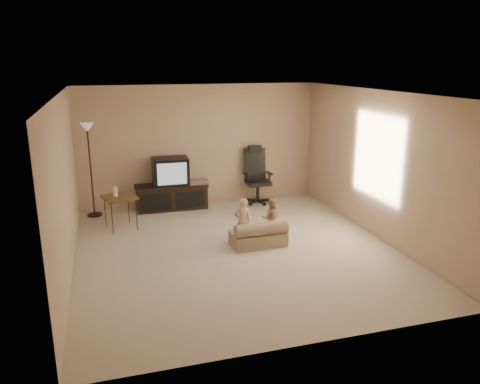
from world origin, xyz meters
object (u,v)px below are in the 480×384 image
object	(u,v)px
floor_lamp	(89,149)
toddler_right	(271,218)
side_table	(119,198)
office_chair	(257,183)
toddler_left	(243,221)
child_sofa	(259,236)
tv_stand	(172,188)

from	to	relation	value
floor_lamp	toddler_right	bearing A→B (deg)	-36.04
toddler_right	side_table	bearing A→B (deg)	-6.22
office_chair	side_table	bearing A→B (deg)	-162.28
office_chair	toddler_left	world-z (taller)	office_chair
side_table	toddler_right	size ratio (longest dim) A/B	1.14
floor_lamp	child_sofa	xyz separation A→B (m)	(2.62, -2.40, -1.16)
floor_lamp	toddler_left	size ratio (longest dim) A/B	2.30
tv_stand	child_sofa	world-z (taller)	tv_stand
child_sofa	tv_stand	bearing A→B (deg)	112.47
toddler_right	floor_lamp	bearing A→B (deg)	-15.79
child_sofa	toddler_left	xyz separation A→B (m)	(-0.23, 0.17, 0.22)
floor_lamp	child_sofa	world-z (taller)	floor_lamp
floor_lamp	child_sofa	bearing A→B (deg)	-42.45
toddler_right	office_chair	bearing A→B (deg)	-81.57
floor_lamp	toddler_left	world-z (taller)	floor_lamp
side_table	floor_lamp	xyz separation A→B (m)	(-0.47, 0.91, 0.74)
office_chair	toddler_right	xyz separation A→B (m)	(-0.44, -2.11, -0.07)
side_table	child_sofa	bearing A→B (deg)	-34.72
child_sofa	floor_lamp	bearing A→B (deg)	136.21
side_table	floor_lamp	world-z (taller)	floor_lamp
side_table	toddler_right	xyz separation A→B (m)	(2.46, -1.22, -0.23)
tv_stand	toddler_right	world-z (taller)	tv_stand
side_table	toddler_left	world-z (taller)	side_table
child_sofa	toddler_right	bearing A→B (deg)	39.58
floor_lamp	toddler_left	bearing A→B (deg)	-42.98
office_chair	child_sofa	distance (m)	2.50
child_sofa	office_chair	bearing A→B (deg)	71.15
office_chair	floor_lamp	world-z (taller)	floor_lamp
side_table	floor_lamp	distance (m)	1.26
office_chair	toddler_left	distance (m)	2.41
child_sofa	toddler_left	world-z (taller)	toddler_left
toddler_left	floor_lamp	bearing A→B (deg)	-42.30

